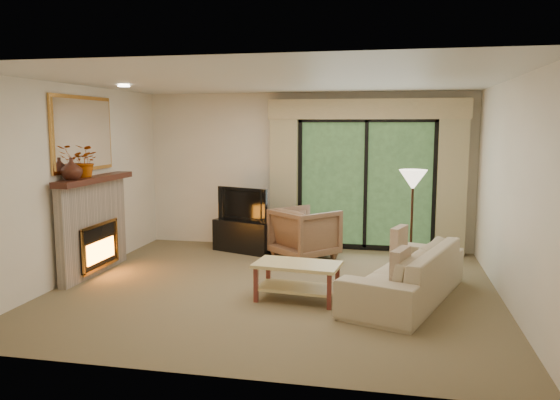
% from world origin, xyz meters
% --- Properties ---
extents(floor, '(5.50, 5.50, 0.00)m').
position_xyz_m(floor, '(0.00, 0.00, 0.00)').
color(floor, '#746445').
rests_on(floor, ground).
extents(ceiling, '(5.50, 5.50, 0.00)m').
position_xyz_m(ceiling, '(0.00, 0.00, 2.60)').
color(ceiling, silver).
rests_on(ceiling, ground).
extents(wall_back, '(5.00, 0.00, 5.00)m').
position_xyz_m(wall_back, '(0.00, 2.50, 1.30)').
color(wall_back, beige).
rests_on(wall_back, ground).
extents(wall_front, '(5.00, 0.00, 5.00)m').
position_xyz_m(wall_front, '(0.00, -2.50, 1.30)').
color(wall_front, beige).
rests_on(wall_front, ground).
extents(wall_left, '(0.00, 5.00, 5.00)m').
position_xyz_m(wall_left, '(-2.75, 0.00, 1.30)').
color(wall_left, beige).
rests_on(wall_left, ground).
extents(wall_right, '(0.00, 5.00, 5.00)m').
position_xyz_m(wall_right, '(2.75, 0.00, 1.30)').
color(wall_right, beige).
rests_on(wall_right, ground).
extents(fireplace, '(0.24, 1.70, 1.37)m').
position_xyz_m(fireplace, '(-2.63, 0.20, 0.69)').
color(fireplace, gray).
rests_on(fireplace, floor).
extents(mirror, '(0.07, 1.45, 1.02)m').
position_xyz_m(mirror, '(-2.71, 0.20, 1.95)').
color(mirror, '#C88F42').
rests_on(mirror, wall_left).
extents(sliding_door, '(2.26, 0.10, 2.16)m').
position_xyz_m(sliding_door, '(1.00, 2.45, 1.10)').
color(sliding_door, black).
rests_on(sliding_door, floor).
extents(curtain_left, '(0.45, 0.18, 2.35)m').
position_xyz_m(curtain_left, '(-0.35, 2.34, 1.20)').
color(curtain_left, tan).
rests_on(curtain_left, floor).
extents(curtain_right, '(0.45, 0.18, 2.35)m').
position_xyz_m(curtain_right, '(2.35, 2.34, 1.20)').
color(curtain_right, tan).
rests_on(curtain_right, floor).
extents(cornice, '(3.20, 0.24, 0.32)m').
position_xyz_m(cornice, '(1.00, 2.36, 2.32)').
color(cornice, tan).
rests_on(cornice, wall_back).
extents(media_console, '(1.13, 0.80, 0.52)m').
position_xyz_m(media_console, '(-0.91, 1.95, 0.26)').
color(media_console, black).
rests_on(media_console, floor).
extents(tv, '(0.94, 0.45, 0.55)m').
position_xyz_m(tv, '(-0.91, 1.95, 0.79)').
color(tv, black).
rests_on(tv, media_console).
extents(armchair, '(1.21, 1.21, 0.79)m').
position_xyz_m(armchair, '(0.11, 1.68, 0.40)').
color(armchair, brown).
rests_on(armchair, floor).
extents(sofa, '(1.55, 2.38, 0.65)m').
position_xyz_m(sofa, '(1.61, -0.09, 0.32)').
color(sofa, tan).
rests_on(sofa, floor).
extents(pillow_near, '(0.23, 0.42, 0.40)m').
position_xyz_m(pillow_near, '(1.53, -0.73, 0.55)').
color(pillow_near, brown).
rests_on(pillow_near, sofa).
extents(pillow_far, '(0.24, 0.43, 0.41)m').
position_xyz_m(pillow_far, '(1.53, 0.55, 0.55)').
color(pillow_far, brown).
rests_on(pillow_far, sofa).
extents(coffee_table, '(1.05, 0.65, 0.45)m').
position_xyz_m(coffee_table, '(0.35, -0.38, 0.22)').
color(coffee_table, '#D1B977').
rests_on(coffee_table, floor).
extents(floor_lamp, '(0.48, 0.48, 1.45)m').
position_xyz_m(floor_lamp, '(1.71, 1.17, 0.73)').
color(floor_lamp, '#FAE6C4').
rests_on(floor_lamp, floor).
extents(vase, '(0.34, 0.34, 0.28)m').
position_xyz_m(vase, '(-2.61, -0.29, 1.51)').
color(vase, '#3D1B12').
rests_on(vase, fireplace).
extents(branches, '(0.39, 0.34, 0.43)m').
position_xyz_m(branches, '(-2.61, 0.05, 1.59)').
color(branches, '#9D4106').
rests_on(branches, fireplace).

